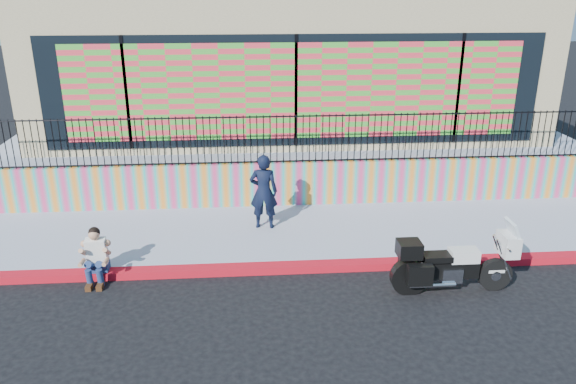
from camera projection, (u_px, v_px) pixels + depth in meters
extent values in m
plane|color=black|center=(313.00, 270.00, 11.27)|extent=(90.00, 90.00, 0.00)
cube|color=red|center=(313.00, 267.00, 11.25)|extent=(16.00, 0.30, 0.15)
cube|color=#8E95AB|center=(305.00, 232.00, 12.79)|extent=(16.00, 3.00, 0.15)
cube|color=#E43C77|center=(299.00, 183.00, 14.06)|extent=(16.00, 0.20, 1.10)
cube|color=#8E95AB|center=(284.00, 135.00, 18.85)|extent=(16.00, 10.00, 1.25)
cube|color=tan|center=(285.00, 56.00, 17.75)|extent=(14.00, 8.00, 4.00)
cube|color=black|center=(296.00, 91.00, 14.13)|extent=(12.60, 0.04, 2.80)
cube|color=#F13545|center=(296.00, 92.00, 14.11)|extent=(11.48, 0.02, 2.40)
cylinder|color=black|center=(495.00, 274.00, 10.45)|extent=(0.63, 0.13, 0.63)
cylinder|color=black|center=(409.00, 278.00, 10.34)|extent=(0.63, 0.13, 0.63)
cube|color=black|center=(453.00, 268.00, 10.34)|extent=(0.91, 0.27, 0.32)
cube|color=silver|center=(450.00, 273.00, 10.37)|extent=(0.38, 0.32, 0.29)
cube|color=silver|center=(464.00, 255.00, 10.26)|extent=(0.52, 0.31, 0.23)
cube|color=black|center=(437.00, 257.00, 10.23)|extent=(0.52, 0.32, 0.11)
cube|color=silver|center=(508.00, 244.00, 10.25)|extent=(0.29, 0.50, 0.40)
cube|color=silver|center=(512.00, 229.00, 10.14)|extent=(0.17, 0.44, 0.32)
cube|color=black|center=(409.00, 249.00, 10.13)|extent=(0.42, 0.40, 0.29)
cube|color=black|center=(420.00, 275.00, 10.00)|extent=(0.46, 0.17, 0.38)
cube|color=black|center=(411.00, 260.00, 10.54)|extent=(0.46, 0.17, 0.38)
cube|color=silver|center=(495.00, 270.00, 10.42)|extent=(0.31, 0.15, 0.06)
imported|color=black|center=(264.00, 192.00, 12.60)|extent=(0.67, 0.48, 1.73)
cube|color=navy|center=(99.00, 266.00, 10.92)|extent=(0.36, 0.28, 0.18)
cube|color=white|center=(97.00, 251.00, 10.76)|extent=(0.38, 0.27, 0.54)
sphere|color=tan|center=(94.00, 235.00, 10.60)|extent=(0.21, 0.21, 0.21)
cube|color=#472814|center=(90.00, 286.00, 10.57)|extent=(0.11, 0.26, 0.10)
cube|color=#472814|center=(100.00, 286.00, 10.58)|extent=(0.11, 0.26, 0.10)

